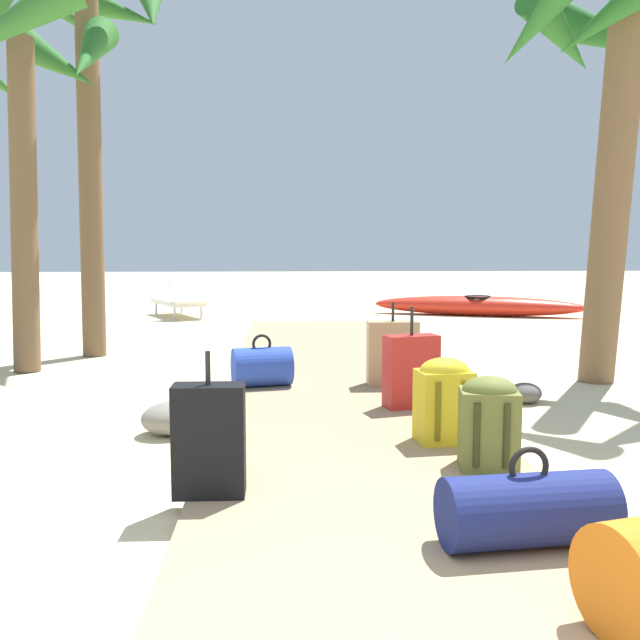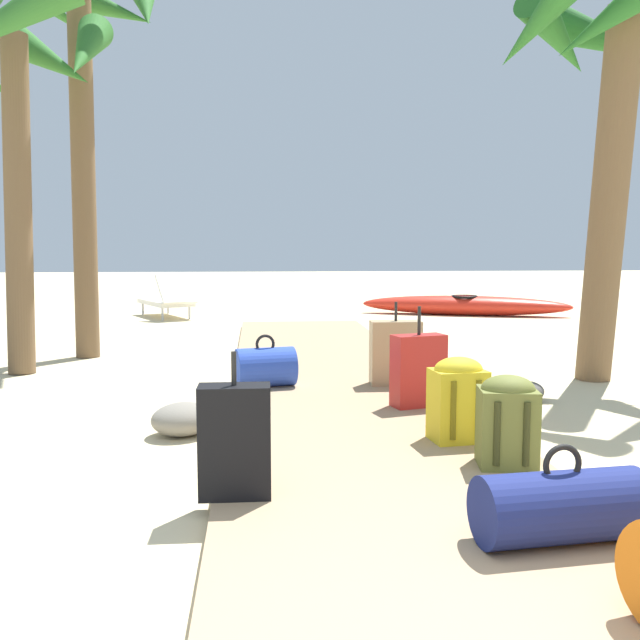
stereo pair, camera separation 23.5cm
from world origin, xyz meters
TOP-DOWN VIEW (x-y plane):
  - ground_plane at (0.00, 3.79)m, footprint 60.00×60.00m
  - boardwalk at (0.00, 4.74)m, footprint 1.78×9.48m
  - duffel_bag_navy at (0.51, 1.22)m, footprint 0.70×0.35m
  - suitcase_red at (0.50, 3.59)m, footprint 0.42×0.27m
  - suitcase_tan at (0.49, 4.41)m, footprint 0.43×0.21m
  - backpack_yellow at (0.52, 2.67)m, footprint 0.34×0.28m
  - duffel_bag_blue at (-0.61, 4.41)m, footprint 0.54×0.42m
  - backpack_olive at (0.64, 2.17)m, footprint 0.34×0.31m
  - suitcase_black at (-0.79, 1.85)m, footprint 0.33×0.17m
  - palm_tree_near_right at (2.48, 4.67)m, footprint 1.96×1.98m
  - palm_tree_far_left at (-2.57, 6.69)m, footprint 2.22×2.15m
  - palm_tree_near_left at (-2.97, 5.73)m, footprint 2.04×2.13m
  - lounge_chair at (-2.23, 11.05)m, footprint 1.21×1.64m
  - kayak at (3.12, 11.01)m, footprint 3.76×1.83m
  - rock_right_mid at (1.50, 4.02)m, footprint 0.36×0.38m
  - rock_left_mid at (-1.17, 3.24)m, footprint 0.55×0.53m

SIDE VIEW (x-z plane):
  - ground_plane at x=0.00m, z-range 0.00..0.00m
  - boardwalk at x=0.00m, z-range 0.00..0.08m
  - rock_right_mid at x=1.50m, z-range 0.00..0.16m
  - rock_left_mid at x=-1.17m, z-range 0.00..0.22m
  - kayak at x=3.12m, z-range 0.00..0.36m
  - duffel_bag_navy at x=0.51m, z-range 0.03..0.42m
  - duffel_bag_blue at x=-0.61m, z-range 0.03..0.47m
  - lounge_chair at x=-2.23m, z-range -0.07..0.73m
  - backpack_olive at x=0.64m, z-range 0.09..0.58m
  - suitcase_red at x=0.50m, z-range -0.02..0.71m
  - suitcase_black at x=-0.79m, z-range 0.00..0.69m
  - backpack_yellow at x=0.52m, z-range 0.09..0.60m
  - suitcase_tan at x=0.49m, z-range 0.00..0.70m
  - palm_tree_near_right at x=2.48m, z-range 0.94..4.60m
  - palm_tree_near_left at x=-2.97m, z-range 0.99..4.66m
  - palm_tree_far_left at x=-2.57m, z-range 1.23..5.76m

